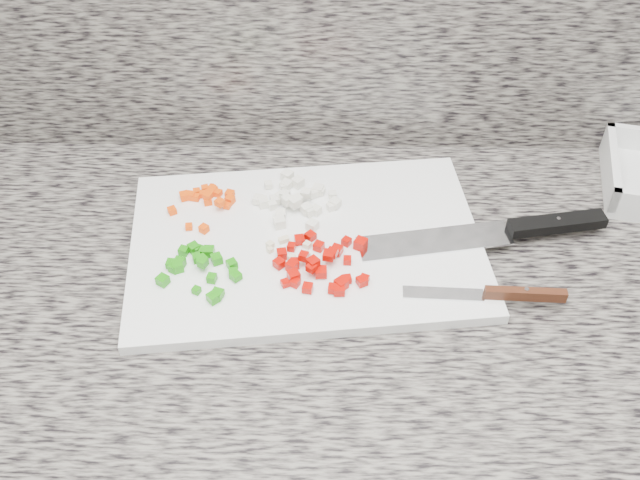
# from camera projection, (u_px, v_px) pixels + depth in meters

# --- Properties ---
(cabinet) EXTENTS (3.92, 0.62, 0.86)m
(cabinet) POSITION_uv_depth(u_px,v_px,m) (347.00, 447.00, 1.31)
(cabinet) COLOR beige
(cabinet) RESTS_ON ground
(countertop) EXTENTS (3.96, 0.64, 0.04)m
(countertop) POSITION_uv_depth(u_px,v_px,m) (355.00, 283.00, 1.00)
(countertop) COLOR slate
(countertop) RESTS_ON cabinet
(cutting_board) EXTENTS (0.53, 0.38, 0.02)m
(cutting_board) POSITION_uv_depth(u_px,v_px,m) (306.00, 244.00, 1.01)
(cutting_board) COLOR white
(cutting_board) RESTS_ON countertop
(carrot_pile) EXTENTS (0.10, 0.11, 0.02)m
(carrot_pile) POSITION_uv_depth(u_px,v_px,m) (206.00, 199.00, 1.06)
(carrot_pile) COLOR #FF4805
(carrot_pile) RESTS_ON cutting_board
(onion_pile) EXTENTS (0.13, 0.13, 0.02)m
(onion_pile) POSITION_uv_depth(u_px,v_px,m) (295.00, 200.00, 1.06)
(onion_pile) COLOR white
(onion_pile) RESTS_ON cutting_board
(green_pepper_pile) EXTENTS (0.11, 0.11, 0.02)m
(green_pepper_pile) POSITION_uv_depth(u_px,v_px,m) (199.00, 266.00, 0.96)
(green_pepper_pile) COLOR #1C880C
(green_pepper_pile) RESTS_ON cutting_board
(red_pepper_pile) EXTENTS (0.13, 0.12, 0.02)m
(red_pepper_pile) POSITION_uv_depth(u_px,v_px,m) (320.00, 264.00, 0.96)
(red_pepper_pile) COLOR #B80A02
(red_pepper_pile) RESTS_ON cutting_board
(garlic_pile) EXTENTS (0.06, 0.06, 0.01)m
(garlic_pile) POSITION_uv_depth(u_px,v_px,m) (290.00, 250.00, 0.99)
(garlic_pile) COLOR beige
(garlic_pile) RESTS_ON cutting_board
(chef_knife) EXTENTS (0.36, 0.10, 0.02)m
(chef_knife) POSITION_uv_depth(u_px,v_px,m) (515.00, 229.00, 1.01)
(chef_knife) COLOR silver
(chef_knife) RESTS_ON cutting_board
(paring_knife) EXTENTS (0.21, 0.03, 0.02)m
(paring_knife) POSITION_uv_depth(u_px,v_px,m) (504.00, 294.00, 0.93)
(paring_knife) COLOR silver
(paring_knife) RESTS_ON cutting_board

